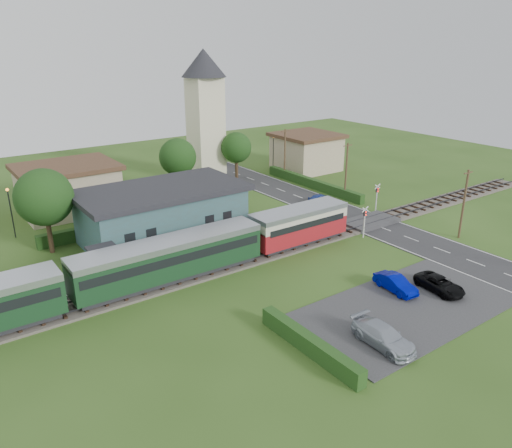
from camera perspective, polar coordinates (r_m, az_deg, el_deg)
ground at (r=47.29m, az=6.50°, el=-3.09°), size 120.00×120.00×0.00m
railway_track at (r=48.62m, az=4.94°, el=-2.21°), size 76.00×3.20×0.49m
road at (r=54.08m, az=14.43°, el=-0.52°), size 6.00×70.00×0.05m
car_park at (r=39.08m, az=16.75°, el=-9.16°), size 17.00×9.00×0.08m
crossing_deck at (r=55.21m, az=12.88°, el=0.27°), size 6.20×3.40×0.45m
platform at (r=45.80m, az=-7.31°, el=-3.63°), size 30.00×3.00×0.45m
equipment_hut at (r=42.38m, az=-16.94°, el=-4.19°), size 2.30×2.30×2.55m
station_building at (r=49.75m, az=-10.65°, el=1.22°), size 16.00×9.00×5.30m
train at (r=39.77m, az=-13.92°, el=-4.87°), size 43.20×2.90×3.40m
church_tower at (r=69.61m, az=-5.85°, el=13.28°), size 6.00×6.00×17.60m
house_west at (r=60.83m, az=-20.66°, el=3.87°), size 10.80×8.80×5.50m
house_east at (r=76.31m, az=5.78°, el=8.25°), size 8.80×8.80×5.50m
hedge_carpark at (r=32.65m, az=6.15°, el=-13.51°), size 0.80×9.00×1.20m
hedge_roadside at (r=67.29m, az=6.47°, el=4.64°), size 0.80×18.00×1.20m
hedge_station at (r=54.33m, az=-12.56°, el=0.44°), size 22.00×0.80×1.30m
tree_a at (r=48.72m, az=-23.07°, el=2.82°), size 5.20×5.20×8.00m
tree_b at (r=62.89m, az=-8.94°, el=7.55°), size 4.60×4.60×7.34m
tree_c at (r=69.55m, az=-2.27°, el=8.71°), size 4.20×4.20×6.78m
utility_pole_b at (r=52.96m, az=22.65°, el=2.20°), size 1.40×0.22×7.00m
utility_pole_c at (r=62.36m, az=10.27°, el=6.05°), size 1.40×0.22×7.00m
utility_pole_d at (r=70.98m, az=3.31°, el=8.08°), size 1.40×0.22×7.00m
crossing_signal_near at (r=50.52m, az=12.32°, el=0.73°), size 0.84×0.28×3.28m
crossing_signal_far at (r=58.70m, az=13.66°, el=3.39°), size 0.84×0.28×3.28m
streetlamp_west at (r=54.73m, az=-26.24°, el=1.57°), size 0.30×0.30×5.15m
streetlamp_east at (r=76.03m, az=1.99°, el=8.48°), size 0.30×0.30×5.15m
car_on_road at (r=61.10m, az=7.41°, el=2.95°), size 3.33×1.78×1.08m
car_park_blue at (r=40.93m, az=15.65°, el=-6.56°), size 1.74×3.96×1.27m
car_park_silver at (r=33.94m, az=14.36°, el=-12.32°), size 2.12×4.78×1.37m
car_park_dark at (r=42.02m, az=20.25°, el=-6.47°), size 2.41×4.35×1.15m
pedestrian_near at (r=48.04m, az=-1.86°, el=-0.98°), size 0.64×0.49×1.58m
pedestrian_far at (r=43.05m, az=-16.66°, el=-4.58°), size 0.73×0.84×1.49m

